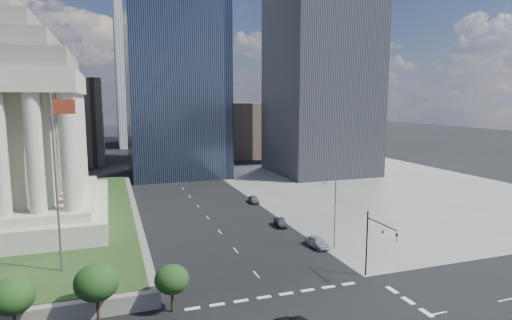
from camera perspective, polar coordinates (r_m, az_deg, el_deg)
name	(u,v)px	position (r m, az deg, el deg)	size (l,w,h in m)	color
ground	(169,172)	(129.71, -11.59, -1.53)	(500.00, 500.00, 0.00)	black
sidewalk_ne	(381,187)	(108.99, 16.28, -3.48)	(68.00, 90.00, 0.03)	slate
flagpole	(57,173)	(51.87, -24.97, -1.62)	(2.52, 0.24, 20.00)	slate
midrise_glass	(175,68)	(123.62, -10.73, 11.99)	(26.00, 26.00, 60.00)	black
building_filler_ne	(241,129)	(164.57, -1.95, 4.13)	(20.00, 30.00, 20.00)	brown
building_filler_nw	(65,121)	(157.71, -24.10, 4.73)	(24.00, 30.00, 28.00)	brown
traffic_signal_ne	(376,238)	(52.25, 15.70, -9.98)	(0.30, 5.74, 8.00)	black
street_lamp_north	(334,210)	(61.74, 10.35, -6.62)	(2.13, 0.22, 10.00)	slate
parked_sedan_near	(317,242)	(63.44, 8.16, -10.77)	(4.59, 1.85, 1.56)	#A0A3A8
parked_sedan_mid	(280,222)	(72.87, 3.25, -8.31)	(1.39, 4.00, 1.32)	black
parked_sedan_far	(254,199)	(88.77, -0.29, -5.27)	(1.73, 4.30, 1.47)	slate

